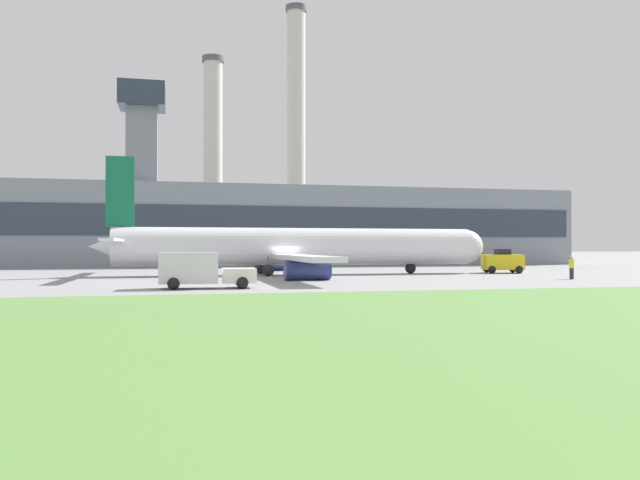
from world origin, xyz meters
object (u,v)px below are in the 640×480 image
pushback_tug (503,262)px  baggage_truck (200,270)px  ground_crew_person (572,267)px  airplane (294,247)px

pushback_tug → baggage_truck: bearing=-151.8°
baggage_truck → ground_crew_person: 27.55m
airplane → baggage_truck: bearing=-118.4°
airplane → ground_crew_person: 22.16m
baggage_truck → ground_crew_person: baggage_truck is taller
baggage_truck → pushback_tug: bearing=28.2°
airplane → ground_crew_person: airplane is taller
baggage_truck → ground_crew_person: bearing=8.4°
airplane → ground_crew_person: size_ratio=20.02×
pushback_tug → ground_crew_person: (-0.48, -10.86, -0.13)m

